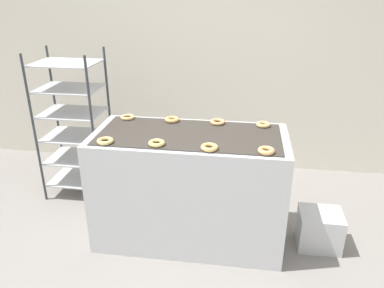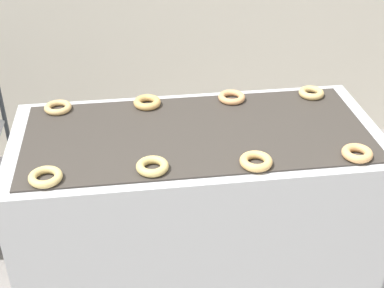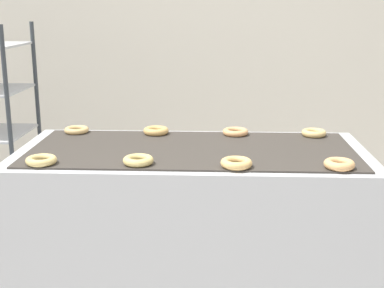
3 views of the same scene
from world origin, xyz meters
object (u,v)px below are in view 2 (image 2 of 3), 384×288
at_px(donut_far_midright, 232,97).
at_px(donut_far_right, 311,93).
at_px(donut_near_left, 45,177).
at_px(donut_near_midleft, 152,166).
at_px(donut_far_midleft, 147,102).
at_px(donut_far_left, 58,107).
at_px(donut_near_right, 357,153).
at_px(fryer_machine, 196,221).
at_px(donut_near_midright, 256,161).

bearing_deg(donut_far_midright, donut_far_right, -1.17).
bearing_deg(donut_near_left, donut_near_midleft, 2.06).
bearing_deg(donut_far_midright, donut_far_midleft, -179.78).
relative_size(donut_near_left, donut_near_midleft, 1.01).
xyz_separation_m(donut_near_left, donut_far_midleft, (0.41, 0.54, 0.00)).
distance_m(donut_far_midleft, donut_far_midright, 0.40).
xyz_separation_m(donut_near_left, donut_far_right, (1.19, 0.53, 0.00)).
bearing_deg(donut_far_midleft, donut_far_left, 178.70).
xyz_separation_m(donut_far_midright, donut_far_right, (0.39, -0.01, 0.00)).
height_order(donut_near_right, donut_far_left, donut_near_right).
xyz_separation_m(fryer_machine, donut_far_midleft, (-0.19, 0.27, 0.51)).
xyz_separation_m(donut_far_left, donut_far_midright, (0.80, -0.01, 0.00)).
relative_size(donut_near_midright, donut_far_midright, 1.00).
distance_m(fryer_machine, donut_near_midright, 0.61).
xyz_separation_m(donut_near_midright, donut_far_midleft, (-0.38, 0.54, 0.00)).
relative_size(donut_near_right, donut_far_left, 0.98).
relative_size(donut_near_right, donut_far_right, 1.01).
distance_m(donut_near_midleft, donut_far_midleft, 0.52).
relative_size(donut_far_midright, donut_far_right, 1.06).
height_order(donut_near_midleft, donut_far_left, donut_near_midleft).
bearing_deg(donut_far_left, donut_far_midleft, -1.30).
distance_m(donut_near_left, donut_near_midleft, 0.40).
xyz_separation_m(donut_far_midleft, donut_far_midright, (0.40, 0.00, -0.00)).
xyz_separation_m(fryer_machine, donut_near_right, (0.60, -0.28, 0.51)).
height_order(donut_near_right, donut_far_right, donut_near_right).
bearing_deg(donut_far_midleft, donut_far_midright, 0.22).
distance_m(fryer_machine, donut_far_left, 0.83).
xyz_separation_m(donut_near_left, donut_far_left, (0.00, 0.55, -0.00)).
distance_m(donut_far_left, donut_far_midright, 0.80).
bearing_deg(donut_far_midright, donut_far_left, 179.46).
bearing_deg(donut_near_midleft, donut_near_midright, -2.79).
relative_size(donut_near_left, donut_near_midright, 0.99).
height_order(donut_near_left, donut_far_midleft, donut_far_midleft).
bearing_deg(donut_far_right, donut_far_midright, 178.83).
bearing_deg(donut_far_left, donut_near_left, -90.42).
bearing_deg(donut_far_midleft, donut_near_midleft, -91.53).
bearing_deg(donut_near_midright, donut_near_left, 179.62).
distance_m(donut_near_left, donut_far_midleft, 0.68).
bearing_deg(donut_far_midleft, donut_far_right, -0.47).
bearing_deg(donut_near_right, donut_near_midleft, 178.67).
bearing_deg(donut_near_midright, donut_far_midleft, 125.18).
distance_m(donut_near_left, donut_near_midright, 0.79).
relative_size(donut_near_midleft, donut_far_left, 1.01).
relative_size(donut_far_left, donut_far_midleft, 0.98).
bearing_deg(donut_far_right, donut_near_midright, -126.68).
relative_size(donut_far_midleft, donut_far_right, 1.05).
bearing_deg(donut_far_left, donut_far_midright, -0.54).
bearing_deg(donut_near_midleft, donut_far_left, 126.26).
xyz_separation_m(donut_near_midleft, donut_far_midleft, (0.01, 0.52, 0.00)).
relative_size(donut_near_midleft, donut_near_right, 1.03).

